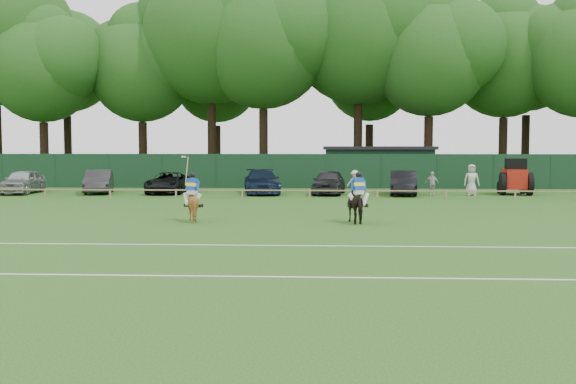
# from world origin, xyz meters

# --- Properties ---
(ground) EXTENTS (160.00, 160.00, 0.00)m
(ground) POSITION_xyz_m (0.00, 0.00, 0.00)
(ground) COLOR #1E4C14
(ground) RESTS_ON ground
(horse_dark) EXTENTS (1.24, 1.88, 1.46)m
(horse_dark) POSITION_xyz_m (3.22, 5.33, 0.73)
(horse_dark) COLOR black
(horse_dark) RESTS_ON ground
(horse_chestnut) EXTENTS (1.56, 1.63, 1.41)m
(horse_chestnut) POSITION_xyz_m (-3.57, 5.53, 0.70)
(horse_chestnut) COLOR brown
(horse_chestnut) RESTS_ON ground
(sedan_silver) EXTENTS (2.14, 4.69, 1.56)m
(sedan_silver) POSITION_xyz_m (-17.62, 20.75, 0.78)
(sedan_silver) COLOR #A9ABAE
(sedan_silver) RESTS_ON ground
(sedan_grey) EXTENTS (2.66, 4.87, 1.52)m
(sedan_grey) POSITION_xyz_m (-12.80, 21.29, 0.76)
(sedan_grey) COLOR #2E2E31
(sedan_grey) RESTS_ON ground
(suv_black) EXTENTS (2.32, 4.97, 1.38)m
(suv_black) POSITION_xyz_m (-8.24, 21.41, 0.69)
(suv_black) COLOR black
(suv_black) RESTS_ON ground
(sedan_navy) EXTENTS (2.94, 5.61, 1.55)m
(sedan_navy) POSITION_xyz_m (-2.16, 21.46, 0.78)
(sedan_navy) COLOR #101C34
(sedan_navy) RESTS_ON ground
(hatch_grey) EXTENTS (2.37, 4.78, 1.57)m
(hatch_grey) POSITION_xyz_m (2.16, 21.09, 0.78)
(hatch_grey) COLOR #29292B
(hatch_grey) RESTS_ON ground
(estate_black) EXTENTS (2.06, 4.75, 1.52)m
(estate_black) POSITION_xyz_m (6.86, 20.89, 0.76)
(estate_black) COLOR black
(estate_black) RESTS_ON ground
(spectator_left) EXTENTS (1.08, 0.72, 1.56)m
(spectator_left) POSITION_xyz_m (3.79, 20.52, 0.78)
(spectator_left) COLOR beige
(spectator_left) RESTS_ON ground
(spectator_mid) EXTENTS (0.89, 0.41, 1.48)m
(spectator_mid) POSITION_xyz_m (8.59, 20.55, 0.74)
(spectator_mid) COLOR beige
(spectator_mid) RESTS_ON ground
(spectator_right) EXTENTS (0.97, 0.64, 1.95)m
(spectator_right) POSITION_xyz_m (11.01, 20.47, 0.97)
(spectator_right) COLOR beige
(spectator_right) RESTS_ON ground
(rider_dark) EXTENTS (0.92, 0.50, 1.41)m
(rider_dark) POSITION_xyz_m (3.23, 5.31, 1.41)
(rider_dark) COLOR silver
(rider_dark) RESTS_ON ground
(rider_chestnut) EXTENTS (0.90, 0.78, 2.05)m
(rider_chestnut) POSITION_xyz_m (-3.58, 5.52, 1.38)
(rider_chestnut) COLOR silver
(rider_chestnut) RESTS_ON ground
(pitch_lines) EXTENTS (60.00, 5.10, 0.01)m
(pitch_lines) POSITION_xyz_m (0.00, -3.50, 0.01)
(pitch_lines) COLOR silver
(pitch_lines) RESTS_ON ground
(pitch_rail) EXTENTS (62.10, 0.10, 0.50)m
(pitch_rail) POSITION_xyz_m (0.00, 18.00, 0.45)
(pitch_rail) COLOR #997F5B
(pitch_rail) RESTS_ON ground
(perimeter_fence) EXTENTS (92.08, 0.08, 2.50)m
(perimeter_fence) POSITION_xyz_m (0.00, 27.00, 1.25)
(perimeter_fence) COLOR #14351E
(perimeter_fence) RESTS_ON ground
(utility_shed) EXTENTS (8.40, 4.40, 3.04)m
(utility_shed) POSITION_xyz_m (6.00, 30.00, 1.54)
(utility_shed) COLOR #14331E
(utility_shed) RESTS_ON ground
(tree_row) EXTENTS (96.00, 12.00, 21.00)m
(tree_row) POSITION_xyz_m (2.00, 35.00, 0.00)
(tree_row) COLOR #26561C
(tree_row) RESTS_ON ground
(tractor) EXTENTS (2.07, 2.89, 2.30)m
(tractor) POSITION_xyz_m (13.89, 21.35, 1.09)
(tractor) COLOR #AA1C0F
(tractor) RESTS_ON ground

